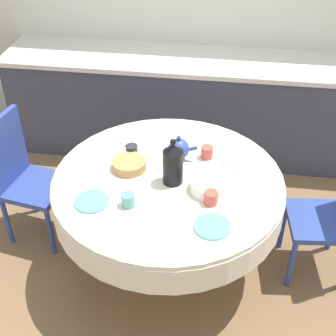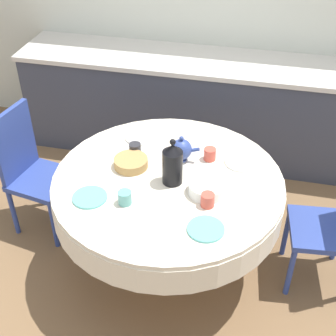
% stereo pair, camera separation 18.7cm
% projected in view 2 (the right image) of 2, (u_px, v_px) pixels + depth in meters
% --- Properties ---
extents(ground_plane, '(12.00, 12.00, 0.00)m').
position_uv_depth(ground_plane, '(168.00, 261.00, 3.32)').
color(ground_plane, brown).
extents(kitchen_counter, '(3.24, 0.64, 0.91)m').
position_uv_depth(kitchen_counter, '(204.00, 107.00, 4.18)').
color(kitchen_counter, '#383D4C').
rests_on(kitchen_counter, ground_plane).
extents(dining_table, '(1.44, 1.44, 0.75)m').
position_uv_depth(dining_table, '(168.00, 193.00, 2.94)').
color(dining_table, tan).
rests_on(dining_table, ground_plane).
extents(chair_right, '(0.46, 0.46, 0.96)m').
position_uv_depth(chair_right, '(31.00, 167.00, 3.34)').
color(chair_right, '#2D428E').
rests_on(chair_right, ground_plane).
extents(plate_near_left, '(0.20, 0.20, 0.01)m').
position_uv_depth(plate_near_left, '(90.00, 197.00, 2.72)').
color(plate_near_left, '#60BCB7').
rests_on(plate_near_left, dining_table).
extents(cup_near_left, '(0.08, 0.08, 0.08)m').
position_uv_depth(cup_near_left, '(125.00, 198.00, 2.66)').
color(cup_near_left, '#5BA39E').
rests_on(cup_near_left, dining_table).
extents(plate_near_right, '(0.20, 0.20, 0.01)m').
position_uv_depth(plate_near_right, '(206.00, 229.00, 2.51)').
color(plate_near_right, '#60BCB7').
rests_on(plate_near_right, dining_table).
extents(cup_near_right, '(0.08, 0.08, 0.08)m').
position_uv_depth(cup_near_right, '(208.00, 200.00, 2.65)').
color(cup_near_right, '#CC4C3D').
rests_on(cup_near_right, dining_table).
extents(plate_far_left, '(0.20, 0.20, 0.01)m').
position_uv_depth(plate_far_left, '(140.00, 137.00, 3.23)').
color(plate_far_left, white).
rests_on(plate_far_left, dining_table).
extents(cup_far_left, '(0.08, 0.08, 0.08)m').
position_uv_depth(cup_far_left, '(135.00, 149.00, 3.05)').
color(cup_far_left, '#28282D').
rests_on(cup_far_left, dining_table).
extents(plate_far_right, '(0.20, 0.20, 0.01)m').
position_uv_depth(plate_far_right, '(241.00, 162.00, 2.99)').
color(plate_far_right, white).
rests_on(plate_far_right, dining_table).
extents(cup_far_right, '(0.08, 0.08, 0.08)m').
position_uv_depth(cup_far_right, '(210.00, 154.00, 3.01)').
color(cup_far_right, '#CC4C3D').
rests_on(cup_far_right, dining_table).
extents(coffee_carafe, '(0.12, 0.12, 0.31)m').
position_uv_depth(coffee_carafe, '(172.00, 164.00, 2.77)').
color(coffee_carafe, black).
rests_on(coffee_carafe, dining_table).
extents(teapot, '(0.19, 0.14, 0.18)m').
position_uv_depth(teapot, '(182.00, 149.00, 2.98)').
color(teapot, '#33478E').
rests_on(teapot, dining_table).
extents(bread_basket, '(0.22, 0.22, 0.06)m').
position_uv_depth(bread_basket, '(131.00, 163.00, 2.95)').
color(bread_basket, '#AD844C').
rests_on(bread_basket, dining_table).
extents(fruit_bowl, '(0.22, 0.22, 0.07)m').
position_uv_depth(fruit_bowl, '(207.00, 188.00, 2.74)').
color(fruit_bowl, silver).
rests_on(fruit_bowl, dining_table).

